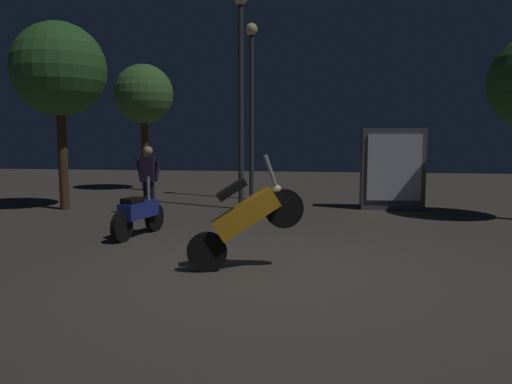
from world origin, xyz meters
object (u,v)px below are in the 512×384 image
Objects in this scene: motorcycle_orange_foreground at (245,218)px; kiosk_billboard at (392,169)px; streetlamp_far at (241,74)px; person_rider_beside at (148,174)px; motorcycle_blue_parked_left at (139,213)px; streetlamp_near at (251,89)px.

kiosk_billboard is at bearing 47.99° from motorcycle_orange_foreground.
streetlamp_far is at bearing 82.01° from motorcycle_orange_foreground.
person_rider_beside reaches higher than motorcycle_orange_foreground.
motorcycle_orange_foreground is 0.30× the size of streetlamp_far.
kiosk_billboard reaches higher than person_rider_beside.
motorcycle_blue_parked_left is at bearing -108.50° from streetlamp_far.
streetlamp_near is (-1.15, 7.96, 2.53)m from motorcycle_orange_foreground.
motorcycle_orange_foreground is 7.01m from kiosk_billboard.
motorcycle_blue_parked_left is 0.99× the size of person_rider_beside.
motorcycle_blue_parked_left is 2.70m from person_rider_beside.
person_rider_beside is 0.32× the size of streetlamp_near.
motorcycle_orange_foreground reaches higher than motorcycle_blue_parked_left.
kiosk_billboard reaches higher than motorcycle_orange_foreground.
kiosk_billboard is (3.93, -1.53, -2.22)m from streetlamp_near.
streetlamp_far reaches higher than motorcycle_orange_foreground.
streetlamp_far reaches higher than kiosk_billboard.
person_rider_beside is 0.79× the size of kiosk_billboard.
motorcycle_blue_parked_left is 6.67m from streetlamp_near.
motorcycle_blue_parked_left is at bearing 120.76° from motorcycle_orange_foreground.
motorcycle_orange_foreground is at bearing 63.81° from kiosk_billboard.
streetlamp_near is at bearing -24.08° from kiosk_billboard.
motorcycle_blue_parked_left is 6.80m from kiosk_billboard.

